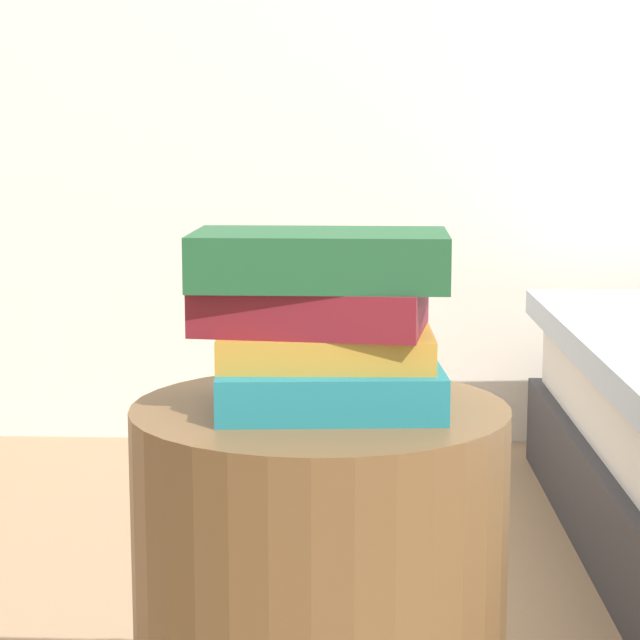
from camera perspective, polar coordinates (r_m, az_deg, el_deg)
name	(u,v)px	position (r m, az deg, el deg)	size (l,w,h in m)	color
side_table	(320,632)	(1.51, 0.00, -14.48)	(0.45, 0.45, 0.56)	brown
book_teal	(329,385)	(1.41, 0.43, -3.11)	(0.26, 0.20, 0.05)	#1E727F
book_ochre	(327,345)	(1.42, 0.31, -1.21)	(0.25, 0.18, 0.04)	#B7842D
book_maroon	(312,307)	(1.41, -0.37, 0.61)	(0.26, 0.17, 0.05)	maroon
book_forest	(319,259)	(1.39, -0.05, 2.89)	(0.29, 0.17, 0.06)	#1E512D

